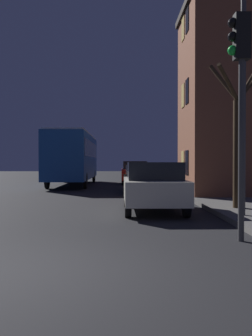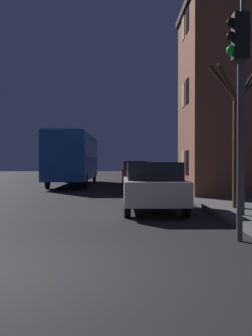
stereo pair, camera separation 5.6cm
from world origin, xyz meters
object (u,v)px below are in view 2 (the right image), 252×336
(car_far_lane, at_px, (135,172))
(streetlamp, at_px, (227,32))
(bare_tree, at_px, (236,139))
(car_mid_lane, at_px, (141,178))
(car_near_lane, at_px, (153,186))
(bus, at_px, (74,155))
(traffic_light, at_px, (239,79))

(car_far_lane, bearing_deg, streetlamp, -83.83)
(streetlamp, height_order, bare_tree, streetlamp)
(bare_tree, relative_size, car_mid_lane, 1.10)
(car_near_lane, bearing_deg, car_far_lane, 90.13)
(bare_tree, bearing_deg, bus, 115.92)
(bare_tree, bearing_deg, car_near_lane, 175.23)
(streetlamp, height_order, car_near_lane, streetlamp)
(traffic_light, relative_size, car_near_lane, 1.14)
(traffic_light, xyz_separation_m, bare_tree, (1.26, 4.22, -0.91))
(traffic_light, relative_size, bus, 0.42)
(bare_tree, xyz_separation_m, car_far_lane, (-2.60, 15.39, -1.45))
(car_far_lane, bearing_deg, bare_tree, -80.40)
(traffic_light, height_order, car_mid_lane, traffic_light)
(car_near_lane, bearing_deg, streetlamp, -45.21)
(car_near_lane, bearing_deg, traffic_light, -73.55)
(streetlamp, xyz_separation_m, car_mid_lane, (-1.77, 9.42, -4.28))
(bus, bearing_deg, traffic_light, -73.07)
(streetlamp, height_order, car_mid_lane, streetlamp)
(bare_tree, bearing_deg, streetlamp, -115.54)
(traffic_light, xyz_separation_m, car_far_lane, (-1.34, 19.61, -2.36))
(streetlamp, distance_m, car_mid_lane, 10.50)
(car_near_lane, relative_size, car_mid_lane, 0.94)
(car_mid_lane, relative_size, car_far_lane, 0.95)
(car_far_lane, bearing_deg, car_mid_lane, -89.52)
(traffic_light, xyz_separation_m, car_mid_lane, (-1.28, 12.05, -2.47))
(traffic_light, distance_m, bare_tree, 4.50)
(car_near_lane, bearing_deg, car_mid_lane, 89.78)
(car_mid_lane, bearing_deg, traffic_light, -83.93)
(bare_tree, height_order, car_far_lane, bare_tree)
(traffic_light, distance_m, car_near_lane, 5.21)
(streetlamp, xyz_separation_m, car_near_lane, (-1.80, 1.82, -4.20))
(streetlamp, relative_size, car_near_lane, 1.71)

